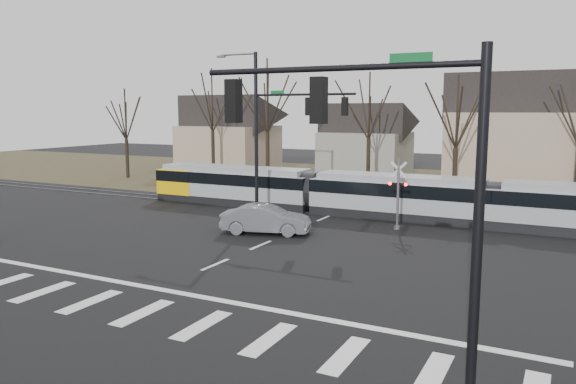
% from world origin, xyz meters
% --- Properties ---
extents(ground, '(140.00, 140.00, 0.00)m').
position_xyz_m(ground, '(0.00, 0.00, 0.00)').
color(ground, black).
extents(grass_verge, '(140.00, 28.00, 0.01)m').
position_xyz_m(grass_verge, '(0.00, 32.00, 0.01)').
color(grass_verge, '#38331E').
rests_on(grass_verge, ground).
extents(crosswalk, '(27.00, 2.60, 0.01)m').
position_xyz_m(crosswalk, '(0.00, -4.00, 0.01)').
color(crosswalk, silver).
rests_on(crosswalk, ground).
extents(stop_line, '(28.00, 0.35, 0.01)m').
position_xyz_m(stop_line, '(0.00, -1.80, 0.01)').
color(stop_line, silver).
rests_on(stop_line, ground).
extents(lane_dashes, '(0.18, 30.00, 0.01)m').
position_xyz_m(lane_dashes, '(0.00, 16.00, 0.01)').
color(lane_dashes, silver).
rests_on(lane_dashes, ground).
extents(rail_pair, '(90.00, 1.52, 0.06)m').
position_xyz_m(rail_pair, '(0.00, 15.80, 0.03)').
color(rail_pair, '#59595E').
rests_on(rail_pair, ground).
extents(tram, '(35.69, 2.65, 2.71)m').
position_xyz_m(tram, '(4.01, 16.00, 1.47)').
color(tram, gray).
rests_on(tram, ground).
extents(sedan, '(4.28, 5.73, 1.59)m').
position_xyz_m(sedan, '(-1.10, 8.48, 0.79)').
color(sedan, slate).
rests_on(sedan, ground).
extents(signal_pole_near_right, '(6.72, 0.44, 8.00)m').
position_xyz_m(signal_pole_near_right, '(10.11, -6.00, 5.17)').
color(signal_pole_near_right, black).
rests_on(signal_pole_near_right, ground).
extents(signal_pole_far, '(9.28, 0.44, 10.20)m').
position_xyz_m(signal_pole_far, '(-2.41, 12.50, 5.70)').
color(signal_pole_far, black).
rests_on(signal_pole_far, ground).
extents(rail_crossing_signal, '(1.08, 0.36, 4.00)m').
position_xyz_m(rail_crossing_signal, '(5.00, 12.79, 1.89)').
color(rail_crossing_signal, '#59595B').
rests_on(rail_crossing_signal, ground).
extents(tree_row, '(59.20, 7.20, 10.00)m').
position_xyz_m(tree_row, '(2.00, 26.00, 5.00)').
color(tree_row, black).
rests_on(tree_row, ground).
extents(house_a, '(9.72, 8.64, 8.60)m').
position_xyz_m(house_a, '(-20.00, 34.00, 4.46)').
color(house_a, gray).
rests_on(house_a, ground).
extents(house_b, '(8.64, 7.56, 7.65)m').
position_xyz_m(house_b, '(-5.00, 36.00, 3.97)').
color(house_b, gray).
rests_on(house_b, ground).
extents(house_c, '(10.80, 8.64, 10.10)m').
position_xyz_m(house_c, '(9.00, 33.00, 5.23)').
color(house_c, gray).
rests_on(house_c, ground).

